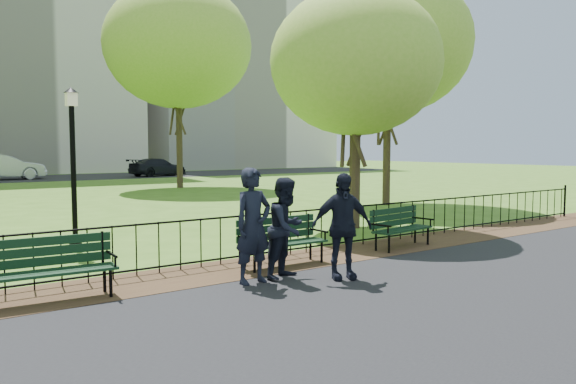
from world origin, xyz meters
TOP-DOWN VIEW (x-y plane):
  - ground at (0.00, 0.00)m, footprint 120.00×120.00m
  - asphalt_path at (0.00, -3.40)m, footprint 60.00×9.20m
  - dirt_strip at (0.00, 1.50)m, footprint 60.00×1.60m
  - iron_fence at (0.00, 2.00)m, footprint 24.06×0.06m
  - apartment_east at (26.00, 48.00)m, footprint 20.00×15.00m
  - park_bench_main at (0.36, 1.22)m, footprint 1.77×0.55m
  - park_bench_left_a at (-3.33, 1.26)m, footprint 1.77×0.65m
  - park_bench_right_a at (3.79, 1.30)m, footprint 1.71×0.73m
  - lamppost at (-1.85, 5.46)m, footprint 0.31×0.31m
  - tree_near_e at (5.08, 4.11)m, footprint 4.55×4.55m
  - tree_mid_e at (10.30, 7.99)m, footprint 6.19×6.19m
  - tree_far_e at (7.79, 20.78)m, footprint 7.77×7.77m
  - person_left at (-0.46, 0.46)m, footprint 0.71×0.49m
  - person_mid at (0.19, 0.45)m, footprint 0.91×0.69m
  - person_right at (0.87, -0.15)m, footprint 1.10×0.76m
  - sedan_silver at (1.36, 34.16)m, footprint 5.12×1.87m
  - sedan_dark at (11.69, 32.94)m, footprint 4.86×2.85m

SIDE VIEW (x-z plane):
  - ground at x=0.00m, z-range 0.00..0.00m
  - asphalt_path at x=0.00m, z-range 0.00..0.01m
  - dirt_strip at x=0.00m, z-range 0.01..0.02m
  - iron_fence at x=0.00m, z-range 0.00..1.00m
  - park_bench_right_a at x=3.79m, z-range 0.07..1.01m
  - park_bench_left_a at x=-3.33m, z-range 0.07..1.06m
  - park_bench_main at x=0.36m, z-range 0.11..1.08m
  - sedan_dark at x=11.69m, z-range 0.01..1.33m
  - person_mid at x=0.19m, z-range 0.01..1.68m
  - sedan_silver at x=1.36m, z-range 0.01..1.69m
  - person_right at x=0.87m, z-range 0.01..1.76m
  - person_left at x=-0.46m, z-range 0.01..1.85m
  - lamppost at x=-1.85m, z-range 0.15..3.60m
  - tree_near_e at x=5.08m, z-range 1.23..7.57m
  - tree_mid_e at x=10.30m, z-range 1.68..10.31m
  - tree_far_e at x=7.79m, z-range 2.10..12.93m
  - apartment_east at x=26.00m, z-range 0.00..24.00m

